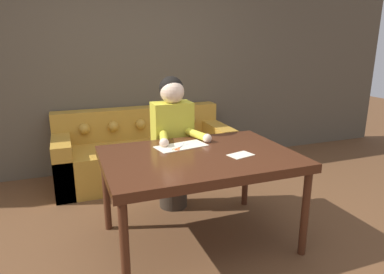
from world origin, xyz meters
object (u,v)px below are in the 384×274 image
(person, at_px, (173,142))
(dining_table, at_px, (199,162))
(scissors, at_px, (179,148))
(couch, at_px, (144,153))

(person, bearing_deg, dining_table, -89.26)
(scissors, bearing_deg, dining_table, -61.72)
(dining_table, relative_size, person, 1.14)
(person, height_order, scissors, person)
(dining_table, relative_size, couch, 0.72)
(scissors, bearing_deg, person, 78.42)
(couch, bearing_deg, dining_table, -86.51)
(dining_table, bearing_deg, person, 90.74)
(couch, bearing_deg, person, -84.47)
(couch, relative_size, person, 1.58)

